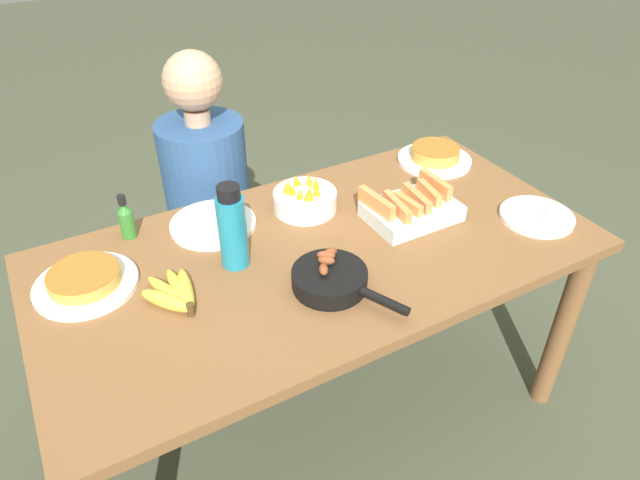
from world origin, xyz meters
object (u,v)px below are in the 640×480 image
Objects in this scene: frittata_plate_center at (435,156)px; hot_sauce_bottle at (126,219)px; skillet at (331,279)px; empty_plate_far_left at (537,216)px; water_bottle at (232,228)px; fruit_bowl_mango at (305,199)px; empty_plate_near_front at (213,224)px; banana_bunch at (176,294)px; melon_tray at (411,208)px; person_figure at (212,226)px; frittata_plate_side at (85,281)px.

hot_sauce_bottle is at bearing 176.13° from frittata_plate_center.
empty_plate_far_left is at bearing 63.04° from skillet.
empty_plate_far_left is 0.91× the size of water_bottle.
fruit_bowl_mango is 0.81× the size of water_bottle.
skillet reaches higher than empty_plate_near_front.
skillet is (0.37, -0.15, 0.01)m from banana_bunch.
melon_tray is 0.86× the size of skillet.
water_bottle is at bearing -101.14° from person_figure.
melon_tray reaches higher than banana_bunch.
empty_plate_near_front and empty_plate_far_left have the same top height.
person_figure is at bearing 160.48° from skillet.
empty_plate_near_front is at bearing -105.81° from person_figure.
banana_bunch is 0.23m from water_bottle.
hot_sauce_bottle is at bearing -139.37° from person_figure.
banana_bunch reaches higher than empty_plate_far_left.
water_bottle is (-0.01, -0.20, 0.11)m from empty_plate_near_front.
frittata_plate_center is 0.85m from empty_plate_near_front.
fruit_bowl_mango is (0.29, -0.05, 0.03)m from empty_plate_near_front.
water_bottle is at bearing -50.43° from hot_sauce_bottle.
fruit_bowl_mango is at bearing 26.91° from water_bottle.
frittata_plate_center is 0.45m from empty_plate_far_left.
melon_tray is at bearing 89.07° from skillet.
frittata_plate_center reaches higher than frittata_plate_side.
hot_sauce_bottle is at bearing 129.57° from water_bottle.
empty_plate_near_front is (-0.85, 0.00, -0.02)m from frittata_plate_center.
melon_tray reaches higher than empty_plate_far_left.
hot_sauce_bottle is at bearing -165.12° from skillet.
banana_bunch is 0.75× the size of frittata_plate_center.
water_bottle reaches higher than empty_plate_near_front.
frittata_plate_center is 0.98× the size of frittata_plate_side.
fruit_bowl_mango reaches higher than empty_plate_far_left.
fruit_bowl_mango is at bearing 24.04° from banana_bunch.
hot_sauce_bottle is (-0.03, 0.34, 0.04)m from banana_bunch.
melon_tray reaches higher than frittata_plate_center.
fruit_bowl_mango is (-0.60, 0.40, 0.03)m from empty_plate_far_left.
empty_plate_far_left is at bearing -24.90° from hot_sauce_bottle.
fruit_bowl_mango is 0.35m from water_bottle.
melon_tray is 0.57m from water_bottle.
hot_sauce_bottle is (-1.08, 0.07, 0.04)m from frittata_plate_center.
banana_bunch is at bearing -155.96° from fruit_bowl_mango.
empty_plate_near_front is (0.20, 0.27, -0.01)m from banana_bunch.
skillet is at bearing -148.26° from frittata_plate_center.
frittata_plate_side reaches higher than banana_bunch.
water_bottle is 0.36m from hot_sauce_bottle.
fruit_bowl_mango is at bearing 137.58° from skillet.
water_bottle is (0.19, 0.07, 0.10)m from banana_bunch.
water_bottle reaches higher than frittata_plate_side.
frittata_plate_center is (0.30, 0.25, -0.01)m from melon_tray.
fruit_bowl_mango is at bearing 4.56° from frittata_plate_side.
empty_plate_near_front is at bearing 155.30° from melon_tray.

